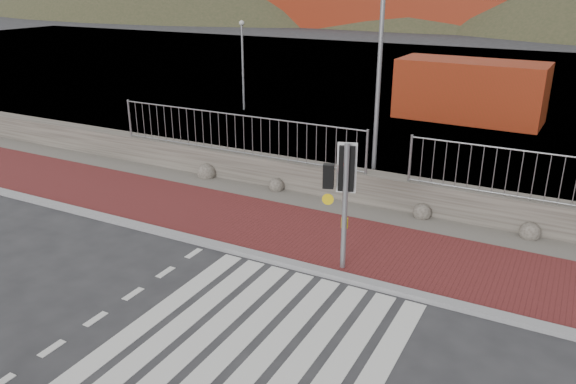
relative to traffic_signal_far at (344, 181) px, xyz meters
The scene contains 12 objects.
ground 3.94m from the traffic_signal_far, 94.85° to the right, with size 220.00×220.00×0.00m, color #28282B.
sidewalk_far 2.34m from the traffic_signal_far, 103.93° to the left, with size 40.00×3.00×0.08m, color maroon.
kerb_far 2.06m from the traffic_signal_far, 128.94° to the right, with size 40.00×0.25×0.12m, color gray.
zebra_crossing 3.94m from the traffic_signal_far, 94.85° to the right, with size 4.62×5.60×0.01m.
gravel_strip 3.76m from the traffic_signal_far, 95.17° to the left, with size 40.00×1.50×0.06m, color #59544C.
stone_wall 4.27m from the traffic_signal_far, 94.13° to the left, with size 40.00×0.60×0.90m, color #4D473F.
railing 3.82m from the traffic_signal_far, 94.29° to the left, with size 18.07×0.07×1.22m.
quay 24.64m from the traffic_signal_far, 90.66° to the left, with size 120.00×40.00×0.50m, color #4C4C4F.
water 59.58m from the traffic_signal_far, 90.27° to the left, with size 220.00×50.00×0.05m, color #3F4C54.
traffic_signal_far is the anchor object (origin of this frame).
streetlight 5.19m from the traffic_signal_far, 100.35° to the left, with size 1.50×0.26×7.08m.
shipping_container 15.48m from the traffic_signal_far, 91.44° to the left, with size 6.22×2.59×2.59m, color maroon.
Camera 1 is at (4.28, -6.68, 5.90)m, focal length 35.00 mm.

